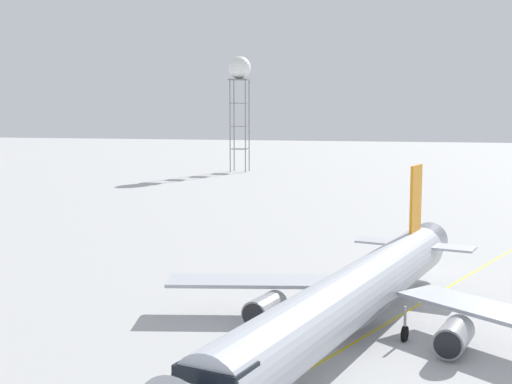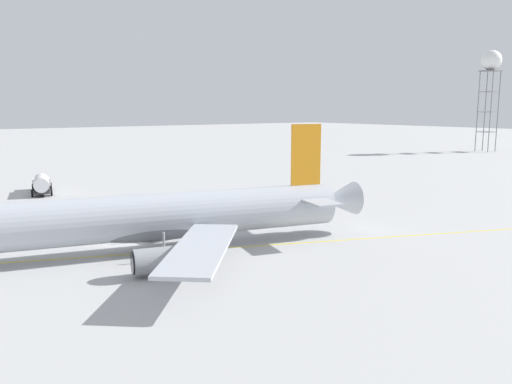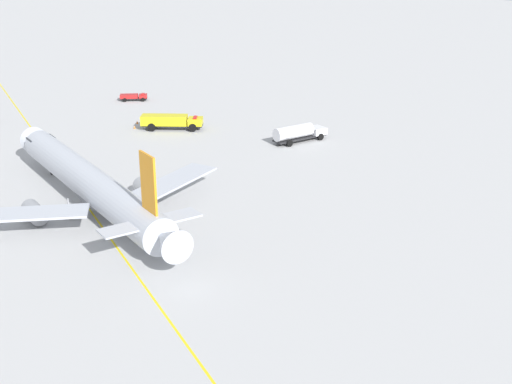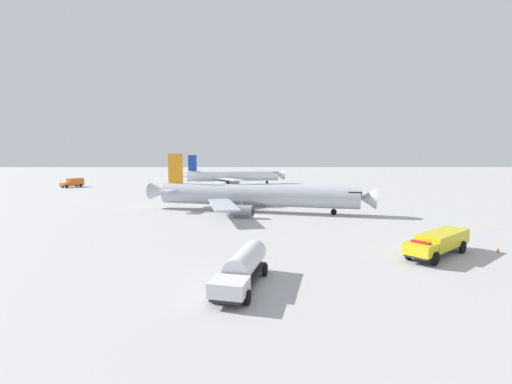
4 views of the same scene
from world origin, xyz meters
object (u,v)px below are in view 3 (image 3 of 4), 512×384
airliner_main (91,185)px  safety_cone_mid (137,122)px  safety_cone_near (134,127)px  ops_pickup_truck (134,97)px  fuel_tanker_truck (298,132)px  fire_tender_truck (171,121)px

airliner_main → safety_cone_mid: bearing=-32.3°
safety_cone_near → ops_pickup_truck: bearing=51.2°
ops_pickup_truck → fuel_tanker_truck: bearing=-48.3°
safety_cone_mid → fire_tender_truck: bearing=-80.3°
ops_pickup_truck → safety_cone_near: bearing=-85.6°
airliner_main → fuel_tanker_truck: airliner_main is taller
airliner_main → safety_cone_near: airliner_main is taller
airliner_main → ops_pickup_truck: 58.15m
airliner_main → fire_tender_truck: 36.62m
fire_tender_truck → fuel_tanker_truck: fuel_tanker_truck is taller
airliner_main → fuel_tanker_truck: bearing=-76.8°
fire_tender_truck → fuel_tanker_truck: size_ratio=1.00×
fire_tender_truck → safety_cone_near: size_ratio=17.73×
fuel_tanker_truck → airliner_main: bearing=-167.7°
ops_pickup_truck → safety_cone_mid: bearing=-84.0°
fire_tender_truck → ops_pickup_truck: 23.94m
safety_cone_near → safety_cone_mid: 3.34m
fire_tender_truck → safety_cone_near: (-3.73, 5.21, -1.26)m
fuel_tanker_truck → safety_cone_mid: (-9.83, 28.43, -1.30)m
fire_tender_truck → fuel_tanker_truck: 22.64m
ops_pickup_truck → airliner_main: bearing=-90.8°
airliner_main → safety_cone_mid: size_ratio=80.96×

